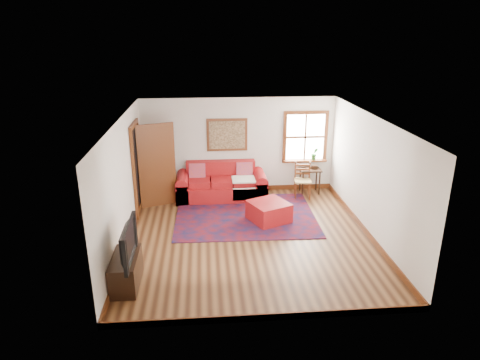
{
  "coord_description": "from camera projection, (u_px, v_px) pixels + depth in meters",
  "views": [
    {
      "loc": [
        -0.88,
        -8.01,
        4.12
      ],
      "look_at": [
        -0.15,
        0.6,
        1.06
      ],
      "focal_mm": 32.0,
      "sensor_mm": 36.0,
      "label": 1
    }
  ],
  "objects": [
    {
      "name": "room_envelope",
      "position": [
        250.0,
        161.0,
        8.44
      ],
      "size": [
        5.04,
        5.54,
        2.52
      ],
      "color": "silver",
      "rests_on": "ground"
    },
    {
      "name": "doorway",
      "position": [
        149.0,
        165.0,
        10.11
      ],
      "size": [
        0.89,
        1.08,
        2.14
      ],
      "color": "black",
      "rests_on": "ground"
    },
    {
      "name": "television",
      "position": [
        123.0,
        243.0,
        6.93
      ],
      "size": [
        0.15,
        1.11,
        0.64
      ],
      "primitive_type": "imported",
      "rotation": [
        0.0,
        0.0,
        1.57
      ],
      "color": "black",
      "rests_on": "media_cabinet"
    },
    {
      "name": "framed_artwork",
      "position": [
        227.0,
        135.0,
        10.98
      ],
      "size": [
        1.05,
        0.07,
        0.85
      ],
      "color": "#612F14",
      "rests_on": "ground"
    },
    {
      "name": "media_cabinet",
      "position": [
        126.0,
        271.0,
        7.21
      ],
      "size": [
        0.43,
        0.96,
        0.53
      ],
      "primitive_type": "cube",
      "color": "black",
      "rests_on": "ground"
    },
    {
      "name": "ground",
      "position": [
        249.0,
        237.0,
        8.97
      ],
      "size": [
        5.5,
        5.5,
        0.0
      ],
      "primitive_type": "plane",
      "color": "#3C2010",
      "rests_on": "ground"
    },
    {
      "name": "red_ottoman",
      "position": [
        269.0,
        212.0,
        9.65
      ],
      "size": [
        1.04,
        1.04,
        0.45
      ],
      "primitive_type": "cube",
      "rotation": [
        0.0,
        0.0,
        0.43
      ],
      "color": "#A01418",
      "rests_on": "ground"
    },
    {
      "name": "ladder_back_chair",
      "position": [
        303.0,
        179.0,
        10.98
      ],
      "size": [
        0.47,
        0.46,
        0.91
      ],
      "color": "tan",
      "rests_on": "ground"
    },
    {
      "name": "window",
      "position": [
        306.0,
        142.0,
        11.22
      ],
      "size": [
        1.18,
        0.2,
        1.38
      ],
      "color": "white",
      "rests_on": "ground"
    },
    {
      "name": "candle_hurricane",
      "position": [
        131.0,
        241.0,
        7.5
      ],
      "size": [
        0.12,
        0.12,
        0.18
      ],
      "color": "silver",
      "rests_on": "media_cabinet"
    },
    {
      "name": "red_leather_sofa",
      "position": [
        222.0,
        186.0,
        11.0
      ],
      "size": [
        2.29,
        0.95,
        0.9
      ],
      "color": "#A01418",
      "rests_on": "ground"
    },
    {
      "name": "persian_rug",
      "position": [
        245.0,
        215.0,
        9.99
      ],
      "size": [
        3.26,
        2.64,
        0.02
      ],
      "primitive_type": "cube",
      "rotation": [
        0.0,
        0.0,
        -0.02
      ],
      "color": "maroon",
      "rests_on": "ground"
    },
    {
      "name": "side_table",
      "position": [
        310.0,
        173.0,
        11.24
      ],
      "size": [
        0.54,
        0.41,
        0.65
      ],
      "color": "black",
      "rests_on": "ground"
    }
  ]
}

